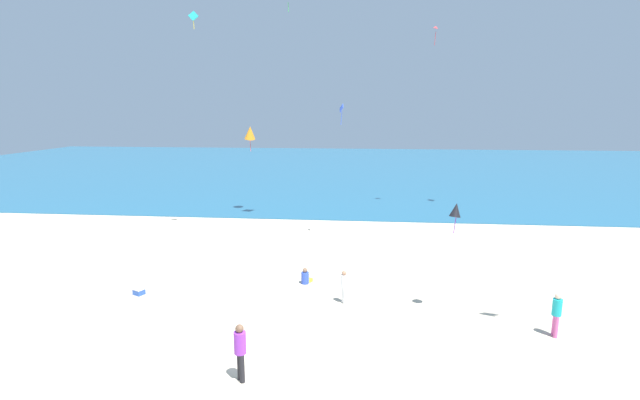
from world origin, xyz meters
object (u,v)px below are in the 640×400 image
(kite_black, at_px, (456,210))
(kite_blue, at_px, (341,109))
(person_1, at_px, (557,312))
(kite_red, at_px, (436,28))
(cooler_box, at_px, (139,292))
(person_3, at_px, (306,278))
(person_2, at_px, (240,349))
(kite_teal, at_px, (193,16))
(kite_orange, at_px, (250,133))
(person_0, at_px, (344,285))

(kite_black, xyz_separation_m, kite_blue, (-4.73, 9.65, 3.63))
(kite_black, distance_m, kite_blue, 11.34)
(person_1, xyz_separation_m, kite_red, (-1.68, 20.33, 12.64))
(kite_red, relative_size, kite_blue, 1.15)
(cooler_box, relative_size, person_3, 0.72)
(person_2, bearing_deg, kite_blue, 47.45)
(kite_teal, height_order, kite_orange, kite_teal)
(person_2, relative_size, kite_teal, 1.74)
(person_0, xyz_separation_m, kite_teal, (-9.13, 9.28, 12.13))
(kite_teal, bearing_deg, kite_orange, 77.84)
(kite_black, bearing_deg, kite_red, 85.12)
(kite_blue, height_order, kite_orange, kite_blue)
(kite_teal, distance_m, kite_blue, 9.97)
(person_1, distance_m, kite_black, 4.80)
(kite_black, bearing_deg, kite_orange, 125.53)
(kite_teal, xyz_separation_m, kite_blue, (8.50, -0.29, -5.19))
(cooler_box, height_order, kite_blue, kite_blue)
(person_3, distance_m, kite_black, 7.53)
(person_1, relative_size, kite_orange, 0.82)
(kite_black, bearing_deg, person_2, -143.40)
(person_2, distance_m, person_3, 7.78)
(person_0, height_order, kite_blue, kite_blue)
(kite_red, distance_m, kite_orange, 15.56)
(kite_blue, bearing_deg, cooler_box, -131.97)
(person_0, height_order, kite_red, kite_red)
(person_3, xyz_separation_m, kite_red, (7.53, 16.27, 13.29))
(person_1, relative_size, kite_black, 1.37)
(person_2, bearing_deg, kite_teal, 78.69)
(kite_orange, bearing_deg, person_3, -67.05)
(person_1, xyz_separation_m, kite_blue, (-8.02, 11.08, 6.81))
(kite_red, bearing_deg, person_1, -85.29)
(person_2, height_order, kite_blue, kite_blue)
(kite_red, relative_size, kite_orange, 0.70)
(person_1, bearing_deg, kite_black, -23.16)
(person_0, height_order, person_1, person_1)
(person_3, relative_size, kite_blue, 0.62)
(person_0, relative_size, kite_orange, 0.70)
(kite_red, bearing_deg, kite_blue, -124.42)
(cooler_box, bearing_deg, kite_blue, 48.03)
(person_0, height_order, person_2, person_2)
(kite_teal, xyz_separation_m, kite_orange, (1.42, 6.60, -6.88))
(kite_teal, bearing_deg, kite_black, -36.91)
(kite_blue, bearing_deg, kite_red, 55.58)
(person_3, xyz_separation_m, kite_orange, (-5.89, 13.90, 5.78))
(kite_red, bearing_deg, person_2, -109.37)
(person_0, distance_m, kite_black, 5.31)
(kite_blue, bearing_deg, person_3, -99.66)
(kite_blue, distance_m, kite_orange, 10.02)
(cooler_box, xyz_separation_m, kite_black, (12.80, -0.67, 3.97))
(cooler_box, height_order, kite_red, kite_red)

